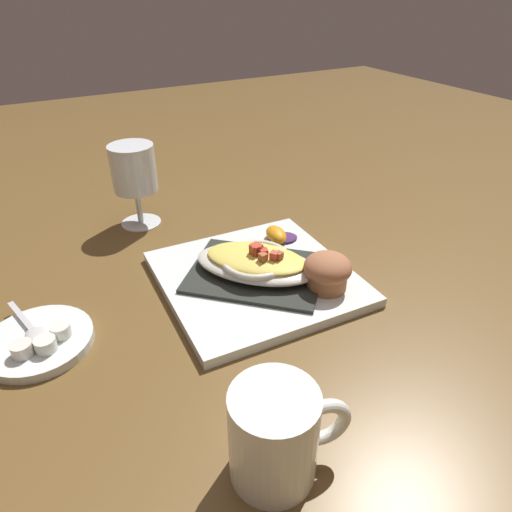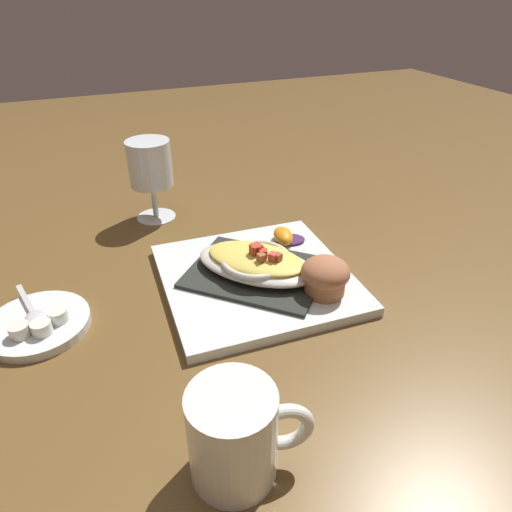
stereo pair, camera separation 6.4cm
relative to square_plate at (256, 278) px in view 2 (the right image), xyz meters
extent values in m
plane|color=brown|center=(0.00, 0.00, -0.01)|extent=(2.60, 2.60, 0.00)
cube|color=white|center=(0.00, 0.00, 0.00)|extent=(0.27, 0.27, 0.01)
cube|color=#2A2E29|center=(0.00, 0.00, 0.01)|extent=(0.23, 0.23, 0.01)
ellipsoid|color=silver|center=(0.00, 0.00, 0.02)|extent=(0.19, 0.19, 0.02)
torus|color=silver|center=(0.00, 0.00, 0.03)|extent=(0.14, 0.14, 0.01)
ellipsoid|color=#E7D258|center=(0.00, 0.00, 0.03)|extent=(0.16, 0.15, 0.01)
cube|color=red|center=(-0.01, -0.01, 0.05)|extent=(0.01, 0.01, 0.01)
cube|color=#AA5730|center=(-0.02, 0.00, 0.05)|extent=(0.01, 0.01, 0.01)
cube|color=#A95137|center=(-0.03, -0.02, 0.05)|extent=(0.01, 0.01, 0.01)
cube|color=#519436|center=(0.00, -0.01, 0.05)|extent=(0.01, 0.01, 0.01)
cube|color=#D64C3C|center=(-0.02, -0.02, 0.05)|extent=(0.01, 0.01, 0.01)
cube|color=#C83E2D|center=(0.00, 0.00, 0.05)|extent=(0.02, 0.02, 0.01)
cube|color=#B55926|center=(0.00, 0.00, 0.05)|extent=(0.02, 0.02, 0.01)
cylinder|color=#A66A41|center=(-0.07, -0.07, 0.02)|extent=(0.05, 0.05, 0.02)
ellipsoid|color=#A96846|center=(-0.07, -0.07, 0.04)|extent=(0.06, 0.06, 0.04)
ellipsoid|color=#4C0F23|center=(-0.07, -0.07, 0.05)|extent=(0.02, 0.02, 0.01)
ellipsoid|color=#46265A|center=(0.07, -0.09, 0.01)|extent=(0.05, 0.06, 0.01)
ellipsoid|color=orange|center=(0.07, -0.07, 0.02)|extent=(0.05, 0.04, 0.02)
cylinder|color=white|center=(-0.26, 0.13, 0.04)|extent=(0.08, 0.08, 0.09)
torus|color=white|center=(-0.27, 0.09, 0.04)|extent=(0.02, 0.05, 0.05)
cylinder|color=#4C2D14|center=(-0.26, 0.13, 0.01)|extent=(0.07, 0.07, 0.04)
cylinder|color=white|center=(0.26, 0.09, -0.01)|extent=(0.07, 0.07, 0.00)
cylinder|color=white|center=(0.26, 0.09, 0.03)|extent=(0.01, 0.01, 0.06)
cylinder|color=white|center=(0.26, 0.09, 0.10)|extent=(0.07, 0.07, 0.08)
cylinder|color=silver|center=(0.26, 0.09, 0.08)|extent=(0.06, 0.06, 0.04)
cylinder|color=white|center=(0.01, 0.29, 0.00)|extent=(0.13, 0.13, 0.01)
ellipsoid|color=silver|center=(0.01, 0.29, 0.01)|extent=(0.04, 0.03, 0.01)
cube|color=silver|center=(0.06, 0.30, 0.01)|extent=(0.07, 0.03, 0.00)
cylinder|color=silver|center=(-0.01, 0.31, 0.01)|extent=(0.02, 0.02, 0.02)
cylinder|color=white|center=(-0.02, 0.28, 0.01)|extent=(0.02, 0.02, 0.02)
cylinder|color=white|center=(0.00, 0.26, 0.01)|extent=(0.02, 0.02, 0.02)
camera|label=1|loc=(-0.47, 0.26, 0.37)|focal=32.27mm
camera|label=2|loc=(-0.50, 0.20, 0.37)|focal=32.27mm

